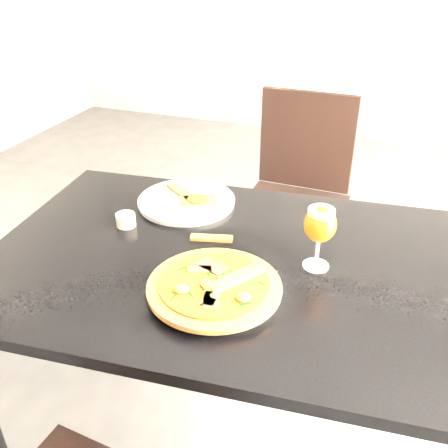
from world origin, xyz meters
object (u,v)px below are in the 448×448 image
at_px(dining_table, 227,286).
at_px(pizza, 215,285).
at_px(chair_far, 296,195).
at_px(beer_glass, 320,225).

distance_m(dining_table, pizza, 0.19).
xyz_separation_m(chair_far, beer_glass, (0.23, -0.86, 0.37)).
bearing_deg(pizza, dining_table, 99.16).
height_order(dining_table, chair_far, chair_far).
distance_m(pizza, beer_glass, 0.28).
xyz_separation_m(chair_far, pizza, (0.04, -1.05, 0.28)).
bearing_deg(beer_glass, pizza, -136.04).
height_order(pizza, beer_glass, beer_glass).
relative_size(pizza, beer_glass, 1.86).
height_order(dining_table, pizza, pizza).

